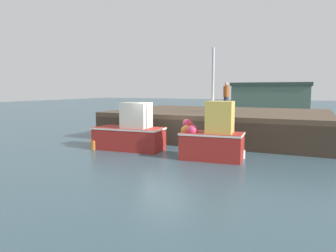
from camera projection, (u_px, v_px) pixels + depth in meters
ground at (163, 153)px, 15.31m from camera, size 120.00×160.00×0.10m
pier at (218, 115)px, 19.73m from camera, size 13.04×8.94×1.67m
fishing_boat_near_left at (131, 133)px, 15.82m from camera, size 3.63×1.72×2.39m
fishing_boat_near_right at (213, 138)px, 13.62m from camera, size 2.93×1.67×4.80m
rowboat at (225, 153)px, 14.18m from camera, size 1.80×1.19×0.43m
dockworker at (226, 97)px, 18.48m from camera, size 0.34×0.34×1.79m
warehouse at (272, 96)px, 48.07m from camera, size 11.43×6.99×4.03m
mooring_buoy_foreground at (95, 143)px, 15.97m from camera, size 0.43×0.43×0.69m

